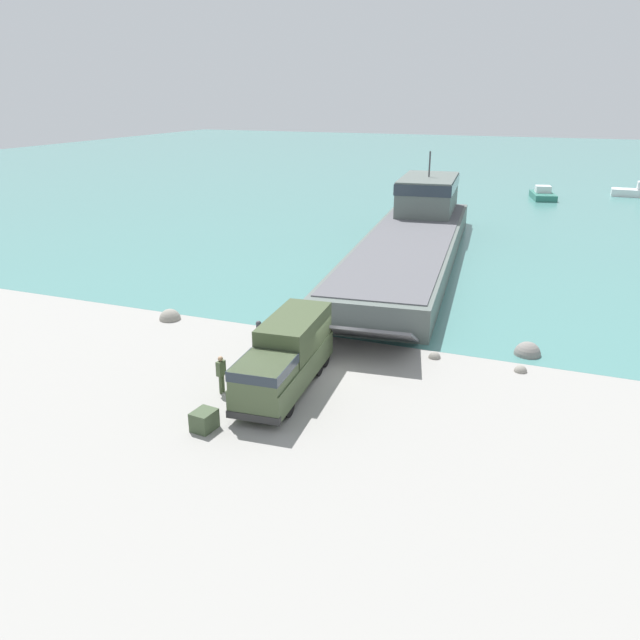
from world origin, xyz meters
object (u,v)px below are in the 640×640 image
mooring_bollard (259,327)px  soldier_on_ramp (221,372)px  military_truck (286,356)px  landing_craft (415,230)px  cargo_crate (204,420)px  moored_boat_b (543,195)px

mooring_bollard → soldier_on_ramp: bearing=-75.9°
military_truck → soldier_on_ramp: 3.03m
soldier_on_ramp → mooring_bollard: (-1.85, 7.38, -0.65)m
landing_craft → cargo_crate: (-0.88, -32.96, -1.47)m
military_truck → soldier_on_ramp: bearing=-63.3°
landing_craft → moored_boat_b: 35.48m
landing_craft → moored_boat_b: (8.80, 34.34, -1.34)m
military_truck → mooring_bollard: bearing=-147.5°
mooring_bollard → cargo_crate: cargo_crate is taller
cargo_crate → landing_craft: bearing=88.5°
military_truck → soldier_on_ramp: military_truck is taller
landing_craft → military_truck: size_ratio=4.89×
landing_craft → mooring_bollard: landing_craft is taller
landing_craft → cargo_crate: 33.00m
landing_craft → cargo_crate: bearing=-97.4°
mooring_bollard → military_truck: bearing=-53.0°
landing_craft → mooring_bollard: size_ratio=52.04×
moored_boat_b → mooring_bollard: 58.10m
moored_boat_b → soldier_on_ramp: bearing=68.0°
military_truck → landing_craft: bearing=176.9°
military_truck → soldier_on_ramp: (-2.55, -1.54, -0.55)m
soldier_on_ramp → cargo_crate: size_ratio=1.84×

